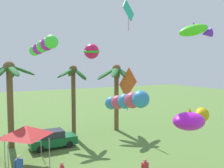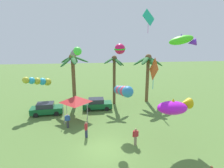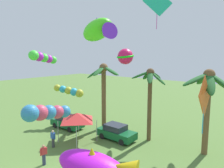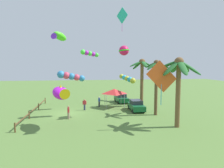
{
  "view_description": "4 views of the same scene",
  "coord_description": "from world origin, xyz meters",
  "px_view_note": "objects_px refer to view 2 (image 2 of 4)",
  "views": [
    {
      "loc": [
        -5.34,
        -10.52,
        6.97
      ],
      "look_at": [
        3.33,
        5.15,
        5.65
      ],
      "focal_mm": 38.11,
      "sensor_mm": 36.0,
      "label": 1
    },
    {
      "loc": [
        -1.06,
        -13.97,
        9.25
      ],
      "look_at": [
        1.35,
        5.02,
        4.56
      ],
      "focal_mm": 29.25,
      "sensor_mm": 36.0,
      "label": 2
    },
    {
      "loc": [
        11.63,
        -5.9,
        8.23
      ],
      "look_at": [
        2.49,
        5.53,
        6.21
      ],
      "focal_mm": 32.69,
      "sensor_mm": 36.0,
      "label": 3
    },
    {
      "loc": [
        25.88,
        2.33,
        6.33
      ],
      "look_at": [
        3.18,
        5.55,
        4.16
      ],
      "focal_mm": 30.9,
      "sensor_mm": 36.0,
      "label": 4
    }
  ],
  "objects_px": {
    "parked_car_1": "(97,104)",
    "kite_tube_3": "(76,52)",
    "kite_diamond_0": "(154,70)",
    "spectator_1": "(86,129)",
    "spectator_0": "(67,121)",
    "palm_tree_1": "(73,68)",
    "kite_ball_6": "(120,49)",
    "spectator_2": "(135,137)",
    "kite_diamond_2": "(149,18)",
    "kite_tube_7": "(123,91)",
    "parked_car_0": "(47,109)",
    "palm_tree_2": "(148,66)",
    "festival_tent": "(76,99)",
    "kite_fish_4": "(183,40)",
    "kite_tube_5": "(38,81)",
    "kite_fish_1": "(175,107)",
    "palm_tree_0": "(114,69)"
  },
  "relations": [
    {
      "from": "parked_car_1",
      "to": "kite_diamond_0",
      "type": "xyz_separation_m",
      "value": [
        7.88,
        0.38,
        4.47
      ]
    },
    {
      "from": "parked_car_0",
      "to": "kite_tube_3",
      "type": "relative_size",
      "value": 1.52
    },
    {
      "from": "parked_car_0",
      "to": "kite_tube_3",
      "type": "height_order",
      "value": "kite_tube_3"
    },
    {
      "from": "kite_diamond_0",
      "to": "palm_tree_0",
      "type": "bearing_deg",
      "value": 164.03
    },
    {
      "from": "kite_tube_7",
      "to": "kite_fish_1",
      "type": "bearing_deg",
      "value": -7.79
    },
    {
      "from": "palm_tree_1",
      "to": "kite_ball_6",
      "type": "bearing_deg",
      "value": -35.2
    },
    {
      "from": "kite_tube_3",
      "to": "kite_tube_7",
      "type": "distance_m",
      "value": 5.55
    },
    {
      "from": "spectator_2",
      "to": "kite_tube_7",
      "type": "relative_size",
      "value": 0.48
    },
    {
      "from": "kite_diamond_0",
      "to": "kite_tube_5",
      "type": "bearing_deg",
      "value": 179.82
    },
    {
      "from": "parked_car_1",
      "to": "spectator_2",
      "type": "relative_size",
      "value": 2.46
    },
    {
      "from": "parked_car_1",
      "to": "kite_diamond_0",
      "type": "bearing_deg",
      "value": 2.77
    },
    {
      "from": "spectator_0",
      "to": "kite_diamond_0",
      "type": "xyz_separation_m",
      "value": [
        11.27,
        5.36,
        4.4
      ]
    },
    {
      "from": "kite_diamond_2",
      "to": "kite_tube_5",
      "type": "height_order",
      "value": "kite_diamond_2"
    },
    {
      "from": "palm_tree_0",
      "to": "palm_tree_2",
      "type": "height_order",
      "value": "palm_tree_2"
    },
    {
      "from": "parked_car_0",
      "to": "kite_tube_5",
      "type": "bearing_deg",
      "value": 126.69
    },
    {
      "from": "spectator_2",
      "to": "kite_diamond_2",
      "type": "distance_m",
      "value": 12.55
    },
    {
      "from": "kite_fish_4",
      "to": "parked_car_1",
      "type": "bearing_deg",
      "value": 123.99
    },
    {
      "from": "spectator_1",
      "to": "kite_tube_3",
      "type": "bearing_deg",
      "value": 133.81
    },
    {
      "from": "kite_tube_7",
      "to": "palm_tree_1",
      "type": "bearing_deg",
      "value": 115.01
    },
    {
      "from": "parked_car_1",
      "to": "kite_tube_7",
      "type": "height_order",
      "value": "kite_tube_7"
    },
    {
      "from": "kite_diamond_0",
      "to": "parked_car_1",
      "type": "bearing_deg",
      "value": -177.23
    },
    {
      "from": "palm_tree_1",
      "to": "kite_fish_4",
      "type": "distance_m",
      "value": 15.21
    },
    {
      "from": "parked_car_0",
      "to": "festival_tent",
      "type": "height_order",
      "value": "festival_tent"
    },
    {
      "from": "palm_tree_0",
      "to": "kite_fish_4",
      "type": "bearing_deg",
      "value": -71.44
    },
    {
      "from": "parked_car_1",
      "to": "kite_tube_3",
      "type": "distance_m",
      "value": 10.04
    },
    {
      "from": "parked_car_0",
      "to": "kite_fish_1",
      "type": "height_order",
      "value": "kite_fish_1"
    },
    {
      "from": "kite_fish_1",
      "to": "spectator_1",
      "type": "bearing_deg",
      "value": 163.29
    },
    {
      "from": "palm_tree_1",
      "to": "spectator_2",
      "type": "relative_size",
      "value": 4.67
    },
    {
      "from": "parked_car_0",
      "to": "kite_diamond_0",
      "type": "distance_m",
      "value": 15.03
    },
    {
      "from": "kite_fish_4",
      "to": "kite_ball_6",
      "type": "bearing_deg",
      "value": 117.66
    },
    {
      "from": "spectator_1",
      "to": "festival_tent",
      "type": "bearing_deg",
      "value": 104.94
    },
    {
      "from": "kite_diamond_0",
      "to": "kite_diamond_2",
      "type": "relative_size",
      "value": 1.73
    },
    {
      "from": "parked_car_0",
      "to": "spectator_1",
      "type": "relative_size",
      "value": 2.52
    },
    {
      "from": "kite_diamond_0",
      "to": "kite_fish_4",
      "type": "xyz_separation_m",
      "value": [
        -1.45,
        -9.92,
        3.97
      ]
    },
    {
      "from": "kite_tube_3",
      "to": "kite_tube_5",
      "type": "bearing_deg",
      "value": 127.69
    },
    {
      "from": "palm_tree_2",
      "to": "festival_tent",
      "type": "relative_size",
      "value": 2.52
    },
    {
      "from": "kite_diamond_0",
      "to": "kite_tube_7",
      "type": "height_order",
      "value": "kite_diamond_0"
    },
    {
      "from": "kite_tube_3",
      "to": "kite_tube_7",
      "type": "xyz_separation_m",
      "value": [
        3.95,
        -2.43,
        -3.06
      ]
    },
    {
      "from": "kite_fish_4",
      "to": "kite_ball_6",
      "type": "height_order",
      "value": "kite_fish_4"
    },
    {
      "from": "kite_diamond_2",
      "to": "kite_tube_3",
      "type": "xyz_separation_m",
      "value": [
        -7.74,
        -3.31,
        -3.43
      ]
    },
    {
      "from": "spectator_1",
      "to": "festival_tent",
      "type": "relative_size",
      "value": 0.56
    },
    {
      "from": "kite_diamond_0",
      "to": "kite_diamond_2",
      "type": "xyz_separation_m",
      "value": [
        -2.23,
        -3.56,
        6.33
      ]
    },
    {
      "from": "kite_fish_4",
      "to": "spectator_2",
      "type": "bearing_deg",
      "value": 173.1
    },
    {
      "from": "spectator_0",
      "to": "kite_tube_5",
      "type": "height_order",
      "value": "kite_tube_5"
    },
    {
      "from": "spectator_1",
      "to": "kite_diamond_2",
      "type": "relative_size",
      "value": 0.62
    },
    {
      "from": "festival_tent",
      "to": "kite_tube_3",
      "type": "relative_size",
      "value": 1.09
    },
    {
      "from": "palm_tree_2",
      "to": "kite_fish_4",
      "type": "height_order",
      "value": "kite_fish_4"
    },
    {
      "from": "spectator_0",
      "to": "spectator_1",
      "type": "height_order",
      "value": "same"
    },
    {
      "from": "spectator_0",
      "to": "kite_fish_4",
      "type": "bearing_deg",
      "value": -24.9
    },
    {
      "from": "spectator_1",
      "to": "kite_ball_6",
      "type": "distance_m",
      "value": 9.72
    }
  ]
}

